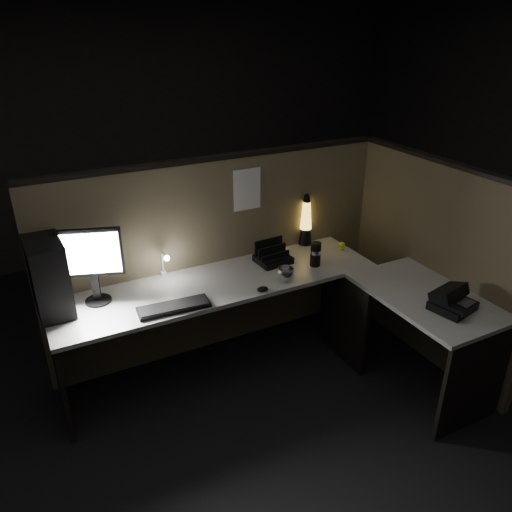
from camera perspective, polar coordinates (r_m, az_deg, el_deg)
name	(u,v)px	position (r m, az deg, el deg)	size (l,w,h in m)	color
floor	(279,409)	(3.53, 2.62, -17.10)	(6.00, 6.00, 0.00)	black
room_shell	(285,177)	(2.71, 3.30, 8.96)	(6.00, 6.00, 6.00)	silver
partition_back	(220,257)	(3.80, -4.10, -0.08)	(2.66, 0.06, 1.50)	brown
partition_right	(431,264)	(3.90, 19.32, -0.89)	(0.06, 1.66, 1.50)	brown
desk	(285,312)	(3.43, 3.33, -6.41)	(2.60, 1.60, 0.73)	#A8A59F
pc_tower	(48,274)	(3.33, -22.71, -1.88)	(0.20, 0.45, 0.48)	black
monitor	(92,259)	(3.28, -18.27, -0.28)	(0.38, 0.18, 0.50)	black
keyboard	(174,307)	(3.21, -9.37, -5.79)	(0.45, 0.15, 0.02)	black
mouse	(263,289)	(3.36, 0.76, -3.80)	(0.08, 0.06, 0.03)	black
clip_lamp	(165,263)	(3.53, -10.39, -0.78)	(0.04, 0.16, 0.20)	white
organizer	(272,257)	(3.75, 1.89, -0.07)	(0.26, 0.23, 0.18)	black
lava_lamp	(306,224)	(4.02, 5.72, 3.70)	(0.11, 0.11, 0.42)	black
travel_mug	(316,254)	(3.69, 6.82, 0.21)	(0.08, 0.08, 0.18)	black
steel_mug	(285,274)	(3.48, 3.37, -2.09)	(0.12, 0.12, 0.10)	silver
figurine	(342,245)	(3.99, 9.80, 1.24)	(0.05, 0.05, 0.05)	yellow
pinned_paper	(247,190)	(3.67, -1.02, 7.60)	(0.22, 0.00, 0.31)	white
desk_phone	(451,300)	(3.38, 21.39, -4.75)	(0.29, 0.29, 0.15)	black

